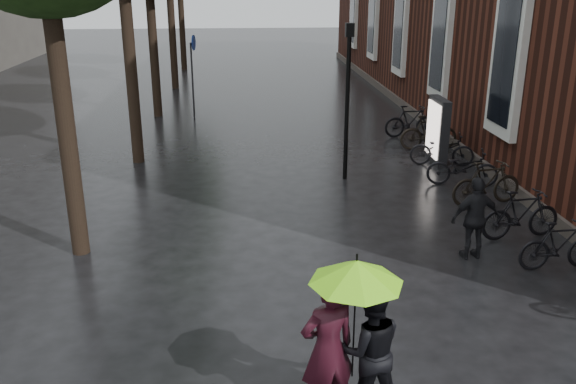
{
  "coord_description": "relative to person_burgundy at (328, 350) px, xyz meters",
  "views": [
    {
      "loc": [
        -1.06,
        -3.8,
        4.94
      ],
      "look_at": [
        -0.21,
        6.48,
        1.28
      ],
      "focal_mm": 38.0,
      "sensor_mm": 36.0,
      "label": 1
    }
  ],
  "objects": [
    {
      "name": "person_burgundy",
      "position": [
        0.0,
        0.0,
        0.0
      ],
      "size": [
        0.78,
        0.63,
        1.86
      ],
      "primitive_type": "imported",
      "rotation": [
        0.0,
        0.0,
        3.46
      ],
      "color": "black",
      "rests_on": "ground"
    },
    {
      "name": "person_black",
      "position": [
        0.51,
        0.12,
        -0.11
      ],
      "size": [
        0.8,
        0.63,
        1.64
      ],
      "primitive_type": "imported",
      "rotation": [
        0.0,
        0.0,
        3.14
      ],
      "color": "black",
      "rests_on": "ground"
    },
    {
      "name": "lime_umbrella",
      "position": [
        0.3,
        0.02,
        0.96
      ],
      "size": [
        1.07,
        1.07,
        1.58
      ],
      "rotation": [
        0.0,
        0.0,
        0.34
      ],
      "color": "black",
      "rests_on": "ground"
    },
    {
      "name": "pedestrian_walking",
      "position": [
        3.32,
        4.09,
        -0.15
      ],
      "size": [
        0.95,
        0.48,
        1.57
      ],
      "primitive_type": "imported",
      "rotation": [
        0.0,
        0.0,
        3.25
      ],
      "color": "black",
      "rests_on": "ground"
    },
    {
      "name": "parked_bicycles",
      "position": [
        4.66,
        7.7,
        -0.43
      ],
      "size": [
        2.13,
        11.86,
        1.05
      ],
      "color": "black",
      "rests_on": "ground"
    },
    {
      "name": "ad_lightbox",
      "position": [
        4.52,
        10.1,
        -0.01
      ],
      "size": [
        0.28,
        1.21,
        1.83
      ],
      "rotation": [
        0.0,
        0.0,
        -0.0
      ],
      "color": "black",
      "rests_on": "ground"
    },
    {
      "name": "lamp_post",
      "position": [
        1.76,
        8.91,
        1.44
      ],
      "size": [
        0.2,
        0.2,
        3.9
      ],
      "rotation": [
        0.0,
        0.0,
        -0.32
      ],
      "color": "black",
      "rests_on": "ground"
    },
    {
      "name": "cycle_sign",
      "position": [
        -2.51,
        16.45,
        1.05
      ],
      "size": [
        0.16,
        0.54,
        2.99
      ],
      "rotation": [
        0.0,
        0.0,
        -0.16
      ],
      "color": "#262628",
      "rests_on": "ground"
    }
  ]
}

